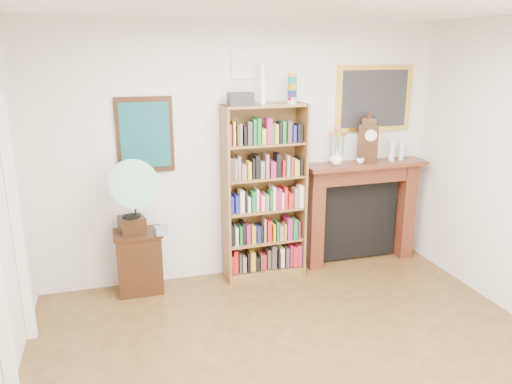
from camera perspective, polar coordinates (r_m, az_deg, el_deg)
room at (r=3.23m, az=10.09°, el=-4.11°), size 4.51×5.01×2.81m
door_casing at (r=4.18m, az=-26.91°, el=-2.98°), size 0.08×1.02×2.17m
teal_poster at (r=5.26m, az=-12.57°, el=6.37°), size 0.58×0.04×0.78m
small_picture at (r=5.37m, az=-1.44°, el=14.44°), size 0.26×0.04×0.30m
gilt_painting at (r=5.98m, az=13.34°, el=10.34°), size 0.95×0.04×0.75m
bookshelf at (r=5.45m, az=0.94°, el=1.01°), size 0.91×0.36×2.24m
side_cabinet at (r=5.45m, az=-13.18°, el=-7.76°), size 0.50×0.36×0.67m
fireplace at (r=6.07m, az=11.88°, el=-1.20°), size 1.48×0.38×1.24m
gramophone at (r=5.11m, az=-14.21°, el=-0.01°), size 0.61×0.70×0.81m
cd_stack at (r=5.20m, az=-10.80°, el=-4.32°), size 0.14×0.14×0.08m
mantel_clock at (r=5.86m, az=12.65°, el=5.71°), size 0.25×0.20×0.51m
flower_vase at (r=5.70m, az=9.18°, el=3.90°), size 0.19×0.19×0.16m
teacup at (r=5.81m, az=11.83°, el=3.52°), size 0.10×0.10×0.07m
bottle_left at (r=6.06m, az=15.26°, el=4.62°), size 0.07×0.07×0.24m
bottle_right at (r=6.14m, az=16.30°, el=4.49°), size 0.06×0.06×0.20m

